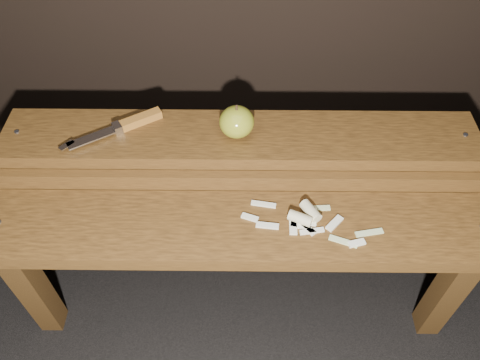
{
  "coord_description": "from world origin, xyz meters",
  "views": [
    {
      "loc": [
        0.01,
        -0.68,
        1.3
      ],
      "look_at": [
        0.0,
        0.06,
        0.45
      ],
      "focal_mm": 35.0,
      "sensor_mm": 36.0,
      "label": 1
    }
  ],
  "objects_px": {
    "bench_rear_tier": "(240,159)",
    "apple": "(237,122)",
    "knife": "(128,124)",
    "bench_front_tier": "(240,244)"
  },
  "relations": [
    {
      "from": "bench_rear_tier",
      "to": "apple",
      "type": "relative_size",
      "value": 13.37
    },
    {
      "from": "knife",
      "to": "apple",
      "type": "bearing_deg",
      "value": -4.35
    },
    {
      "from": "bench_front_tier",
      "to": "bench_rear_tier",
      "type": "distance_m",
      "value": 0.23
    },
    {
      "from": "apple",
      "to": "knife",
      "type": "height_order",
      "value": "apple"
    },
    {
      "from": "apple",
      "to": "knife",
      "type": "xyz_separation_m",
      "value": [
        -0.27,
        0.02,
        -0.03
      ]
    },
    {
      "from": "bench_front_tier",
      "to": "apple",
      "type": "bearing_deg",
      "value": 92.28
    },
    {
      "from": "bench_front_tier",
      "to": "bench_rear_tier",
      "type": "bearing_deg",
      "value": 90.0
    },
    {
      "from": "bench_front_tier",
      "to": "apple",
      "type": "relative_size",
      "value": 13.37
    },
    {
      "from": "bench_rear_tier",
      "to": "apple",
      "type": "bearing_deg",
      "value": 154.86
    },
    {
      "from": "bench_front_tier",
      "to": "bench_rear_tier",
      "type": "height_order",
      "value": "bench_rear_tier"
    }
  ]
}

